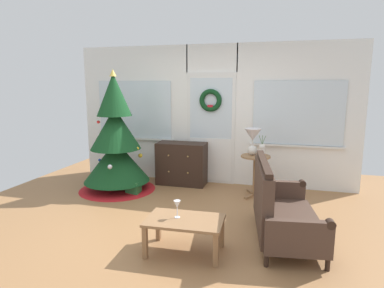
{
  "coord_description": "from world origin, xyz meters",
  "views": [
    {
      "loc": [
        1.28,
        -3.9,
        1.84
      ],
      "look_at": [
        0.05,
        0.55,
        1.0
      ],
      "focal_mm": 30.91,
      "sensor_mm": 36.0,
      "label": 1
    }
  ],
  "objects_px": {
    "christmas_tree": "(116,146)",
    "flower_vase": "(262,150)",
    "dresser_cabinet": "(182,163)",
    "table_lamp": "(253,138)",
    "coffee_table": "(185,224)",
    "side_table": "(255,167)",
    "gift_box": "(133,188)",
    "settee_sofa": "(279,209)",
    "wine_glass": "(177,205)"
  },
  "relations": [
    {
      "from": "christmas_tree",
      "to": "flower_vase",
      "type": "height_order",
      "value": "christmas_tree"
    },
    {
      "from": "christmas_tree",
      "to": "dresser_cabinet",
      "type": "xyz_separation_m",
      "value": [
        1.0,
        0.62,
        -0.4
      ]
    },
    {
      "from": "table_lamp",
      "to": "flower_vase",
      "type": "relative_size",
      "value": 1.26
    },
    {
      "from": "coffee_table",
      "to": "side_table",
      "type": "bearing_deg",
      "value": 74.58
    },
    {
      "from": "table_lamp",
      "to": "gift_box",
      "type": "distance_m",
      "value": 2.17
    },
    {
      "from": "side_table",
      "to": "gift_box",
      "type": "height_order",
      "value": "side_table"
    },
    {
      "from": "flower_vase",
      "to": "gift_box",
      "type": "height_order",
      "value": "flower_vase"
    },
    {
      "from": "dresser_cabinet",
      "to": "gift_box",
      "type": "distance_m",
      "value": 1.03
    },
    {
      "from": "settee_sofa",
      "to": "side_table",
      "type": "distance_m",
      "value": 1.55
    },
    {
      "from": "side_table",
      "to": "table_lamp",
      "type": "height_order",
      "value": "table_lamp"
    },
    {
      "from": "christmas_tree",
      "to": "gift_box",
      "type": "distance_m",
      "value": 0.8
    },
    {
      "from": "dresser_cabinet",
      "to": "gift_box",
      "type": "relative_size",
      "value": 4.15
    },
    {
      "from": "table_lamp",
      "to": "wine_glass",
      "type": "bearing_deg",
      "value": -106.07
    },
    {
      "from": "christmas_tree",
      "to": "side_table",
      "type": "height_order",
      "value": "christmas_tree"
    },
    {
      "from": "christmas_tree",
      "to": "coffee_table",
      "type": "bearing_deg",
      "value": -45.54
    },
    {
      "from": "table_lamp",
      "to": "settee_sofa",
      "type": "bearing_deg",
      "value": -73.24
    },
    {
      "from": "table_lamp",
      "to": "wine_glass",
      "type": "xyz_separation_m",
      "value": [
        -0.61,
        -2.13,
        -0.44
      ]
    },
    {
      "from": "flower_vase",
      "to": "wine_glass",
      "type": "xyz_separation_m",
      "value": [
        -0.77,
        -2.03,
        -0.27
      ]
    },
    {
      "from": "christmas_tree",
      "to": "wine_glass",
      "type": "xyz_separation_m",
      "value": [
        1.7,
        -1.8,
        -0.26
      ]
    },
    {
      "from": "settee_sofa",
      "to": "coffee_table",
      "type": "height_order",
      "value": "settee_sofa"
    },
    {
      "from": "dresser_cabinet",
      "to": "side_table",
      "type": "relative_size",
      "value": 1.32
    },
    {
      "from": "christmas_tree",
      "to": "settee_sofa",
      "type": "relative_size",
      "value": 1.37
    },
    {
      "from": "christmas_tree",
      "to": "flower_vase",
      "type": "relative_size",
      "value": 5.96
    },
    {
      "from": "table_lamp",
      "to": "gift_box",
      "type": "bearing_deg",
      "value": -165.72
    },
    {
      "from": "dresser_cabinet",
      "to": "side_table",
      "type": "height_order",
      "value": "dresser_cabinet"
    },
    {
      "from": "side_table",
      "to": "flower_vase",
      "type": "height_order",
      "value": "flower_vase"
    },
    {
      "from": "side_table",
      "to": "wine_glass",
      "type": "distance_m",
      "value": 2.2
    },
    {
      "from": "christmas_tree",
      "to": "settee_sofa",
      "type": "bearing_deg",
      "value": -23.43
    },
    {
      "from": "christmas_tree",
      "to": "coffee_table",
      "type": "distance_m",
      "value": 2.6
    },
    {
      "from": "settee_sofa",
      "to": "dresser_cabinet",
      "type": "bearing_deg",
      "value": 134.25
    },
    {
      "from": "christmas_tree",
      "to": "settee_sofa",
      "type": "xyz_separation_m",
      "value": [
        2.77,
        -1.2,
        -0.41
      ]
    },
    {
      "from": "flower_vase",
      "to": "gift_box",
      "type": "xyz_separation_m",
      "value": [
        -2.09,
        -0.39,
        -0.69
      ]
    },
    {
      "from": "christmas_tree",
      "to": "dresser_cabinet",
      "type": "bearing_deg",
      "value": 31.56
    },
    {
      "from": "side_table",
      "to": "coffee_table",
      "type": "relative_size",
      "value": 0.8
    },
    {
      "from": "dresser_cabinet",
      "to": "side_table",
      "type": "bearing_deg",
      "value": -13.41
    },
    {
      "from": "table_lamp",
      "to": "flower_vase",
      "type": "distance_m",
      "value": 0.25
    },
    {
      "from": "dresser_cabinet",
      "to": "wine_glass",
      "type": "xyz_separation_m",
      "value": [
        0.7,
        -2.42,
        0.14
      ]
    },
    {
      "from": "flower_vase",
      "to": "gift_box",
      "type": "relative_size",
      "value": 1.61
    },
    {
      "from": "christmas_tree",
      "to": "side_table",
      "type": "relative_size",
      "value": 3.04
    },
    {
      "from": "wine_glass",
      "to": "gift_box",
      "type": "distance_m",
      "value": 2.14
    },
    {
      "from": "christmas_tree",
      "to": "side_table",
      "type": "distance_m",
      "value": 2.41
    },
    {
      "from": "side_table",
      "to": "coffee_table",
      "type": "height_order",
      "value": "side_table"
    },
    {
      "from": "christmas_tree",
      "to": "dresser_cabinet",
      "type": "height_order",
      "value": "christmas_tree"
    },
    {
      "from": "flower_vase",
      "to": "coffee_table",
      "type": "relative_size",
      "value": 0.41
    },
    {
      "from": "table_lamp",
      "to": "gift_box",
      "type": "relative_size",
      "value": 2.02
    },
    {
      "from": "settee_sofa",
      "to": "table_lamp",
      "type": "bearing_deg",
      "value": 106.76
    },
    {
      "from": "wine_glass",
      "to": "dresser_cabinet",
      "type": "bearing_deg",
      "value": 106.05
    },
    {
      "from": "settee_sofa",
      "to": "gift_box",
      "type": "xyz_separation_m",
      "value": [
        -2.39,
        1.04,
        -0.27
      ]
    },
    {
      "from": "settee_sofa",
      "to": "gift_box",
      "type": "bearing_deg",
      "value": 156.47
    },
    {
      "from": "christmas_tree",
      "to": "dresser_cabinet",
      "type": "distance_m",
      "value": 1.24
    }
  ]
}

